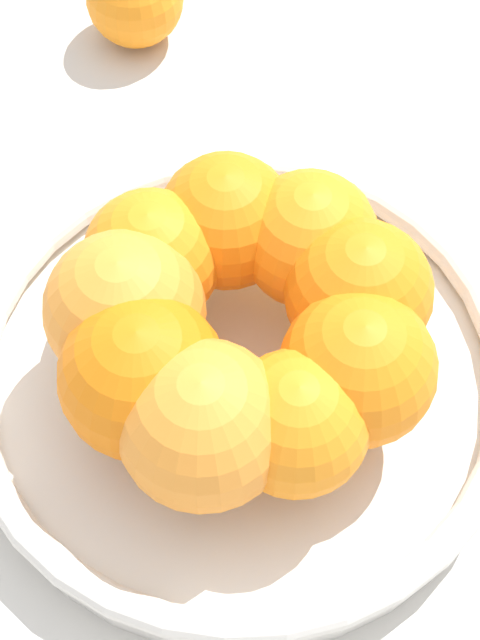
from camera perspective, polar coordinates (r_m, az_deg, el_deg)
The scene contains 3 objects.
ground_plane at distance 0.58m, azimuth -0.00°, elevation -3.86°, with size 4.00×4.00×0.00m, color beige.
fruit_bowl at distance 0.56m, azimuth -0.00°, elevation -3.00°, with size 0.29×0.29×0.04m.
orange_pile at distance 0.51m, azimuth -0.25°, elevation -0.31°, with size 0.19×0.19×0.08m.
Camera 1 is at (-0.19, -0.21, 0.51)m, focal length 60.00 mm.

